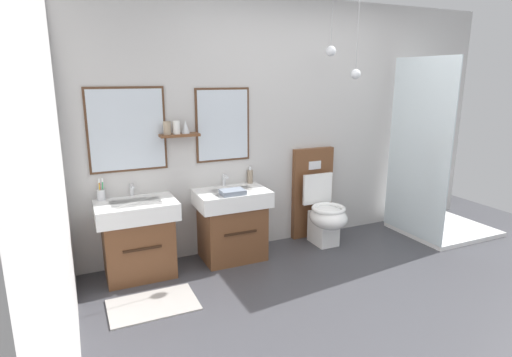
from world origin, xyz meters
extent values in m
cube|color=#3D3D42|center=(0.00, 0.00, -0.05)|extent=(6.00, 4.72, 0.10)
cube|color=#B7B5B2|center=(0.00, 1.70, 1.26)|extent=(4.80, 0.12, 2.51)
cube|color=#4C301E|center=(-1.74, 1.63, 1.30)|extent=(0.68, 0.02, 0.75)
cube|color=silver|center=(-1.74, 1.62, 1.30)|extent=(0.64, 0.01, 0.71)
cube|color=#4C301E|center=(-0.84, 1.63, 1.30)|extent=(0.54, 0.02, 0.71)
cube|color=silver|center=(-0.84, 1.62, 1.30)|extent=(0.50, 0.01, 0.67)
cube|color=brown|center=(-1.29, 1.56, 1.23)|extent=(0.36, 0.14, 0.02)
cylinder|color=gray|center=(-1.40, 1.55, 1.30)|extent=(0.07, 0.07, 0.12)
cylinder|color=white|center=(-1.32, 1.55, 1.30)|extent=(0.07, 0.07, 0.12)
cone|color=silver|center=(-1.23, 1.57, 1.30)|extent=(0.07, 0.07, 0.12)
cylinder|color=gray|center=(0.22, 1.42, 2.28)|extent=(0.01, 0.01, 0.47)
sphere|color=silver|center=(0.22, 1.42, 1.99)|extent=(0.10, 0.10, 0.10)
cylinder|color=gray|center=(0.35, 1.17, 2.17)|extent=(0.01, 0.01, 0.69)
sphere|color=silver|center=(0.35, 1.17, 1.77)|extent=(0.10, 0.10, 0.10)
cube|color=#B7B5B2|center=(-2.34, 0.00, 1.26)|extent=(0.12, 3.52, 2.51)
cube|color=#9E9993|center=(-1.74, 0.84, 0.01)|extent=(0.68, 0.44, 0.01)
cube|color=brown|center=(-1.74, 1.44, 0.27)|extent=(0.59, 0.46, 0.54)
cube|color=black|center=(-1.74, 1.20, 0.34)|extent=(0.32, 0.01, 0.02)
cube|color=white|center=(-1.74, 1.44, 0.62)|extent=(0.69, 0.49, 0.15)
cube|color=silver|center=(-1.74, 1.41, 0.68)|extent=(0.43, 0.27, 0.03)
cylinder|color=silver|center=(-1.74, 1.63, 0.75)|extent=(0.03, 0.03, 0.11)
cylinder|color=silver|center=(-1.74, 1.57, 0.80)|extent=(0.02, 0.11, 0.02)
cube|color=brown|center=(-0.84, 1.44, 0.27)|extent=(0.59, 0.46, 0.54)
cube|color=black|center=(-0.84, 1.20, 0.34)|extent=(0.32, 0.01, 0.02)
cube|color=white|center=(-0.84, 1.44, 0.62)|extent=(0.69, 0.49, 0.15)
cube|color=silver|center=(-0.84, 1.41, 0.68)|extent=(0.43, 0.27, 0.03)
cylinder|color=silver|center=(-0.84, 1.63, 0.75)|extent=(0.03, 0.03, 0.11)
cylinder|color=silver|center=(-0.84, 1.57, 0.80)|extent=(0.02, 0.11, 0.02)
cube|color=brown|center=(0.18, 1.62, 0.50)|extent=(0.48, 0.10, 1.00)
cube|color=silver|center=(0.18, 1.57, 0.82)|extent=(0.15, 0.01, 0.09)
cube|color=white|center=(0.18, 1.36, 0.17)|extent=(0.22, 0.30, 0.34)
ellipsoid|color=white|center=(0.18, 1.28, 0.32)|extent=(0.37, 0.46, 0.24)
torus|color=white|center=(0.18, 1.28, 0.42)|extent=(0.35, 0.35, 0.04)
cube|color=white|center=(0.18, 1.50, 0.57)|extent=(0.35, 0.03, 0.33)
cylinder|color=silver|center=(-2.00, 1.60, 0.74)|extent=(0.07, 0.07, 0.09)
cylinder|color=#33B266|center=(-1.99, 1.60, 0.79)|extent=(0.01, 0.03, 0.16)
cube|color=white|center=(-1.98, 1.59, 0.87)|extent=(0.01, 0.02, 0.03)
cylinder|color=#DB3847|center=(-2.01, 1.61, 0.79)|extent=(0.01, 0.03, 0.16)
cube|color=white|center=(-2.01, 1.60, 0.87)|extent=(0.01, 0.02, 0.03)
cylinder|color=yellow|center=(-2.01, 1.59, 0.79)|extent=(0.01, 0.02, 0.16)
cube|color=white|center=(-2.01, 1.58, 0.87)|extent=(0.01, 0.02, 0.03)
cylinder|color=gray|center=(-0.57, 1.61, 0.76)|extent=(0.06, 0.06, 0.14)
cylinder|color=silver|center=(-0.57, 1.61, 0.85)|extent=(0.02, 0.02, 0.04)
cube|color=gray|center=(-0.88, 1.29, 0.71)|extent=(0.22, 0.16, 0.04)
cube|color=white|center=(1.66, 1.09, 0.03)|extent=(1.01, 0.85, 0.05)
cube|color=silver|center=(1.15, 1.09, 1.00)|extent=(0.02, 0.85, 1.90)
camera|label=1|loc=(-2.21, -2.17, 1.76)|focal=29.23mm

